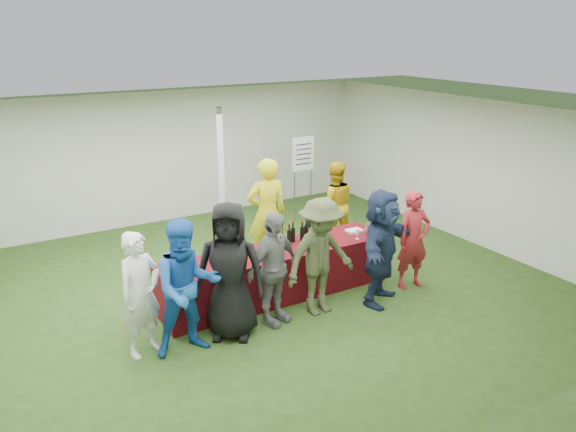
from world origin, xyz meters
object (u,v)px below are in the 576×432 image
staff_pourer (267,213)px  customer_6 (413,240)px  serving_table (277,273)px  customer_1 (187,288)px  customer_0 (141,294)px  customer_5 (381,247)px  customer_2 (230,271)px  staff_back (334,204)px  customer_4 (320,257)px  dump_bucket (373,229)px  wine_list_sign (303,160)px  customer_3 (273,269)px

staff_pourer → customer_6: staff_pourer is taller
serving_table → customer_6: bearing=-21.4°
customer_1 → customer_6: bearing=6.1°
customer_0 → customer_5: bearing=-29.3°
customer_0 → customer_2: customer_2 is taller
serving_table → customer_0: size_ratio=2.23×
staff_back → customer_4: customer_4 is taller
staff_back → dump_bucket: bearing=101.7°
serving_table → staff_back: size_ratio=2.23×
staff_pourer → customer_4: (-0.14, -1.83, -0.09)m
customer_0 → serving_table: bearing=-9.2°
serving_table → staff_back: 2.36m
customer_5 → customer_6: customer_5 is taller
wine_list_sign → customer_6: bearing=-93.0°
customer_2 → customer_4: 1.37m
staff_back → customer_2: size_ratio=0.87×
dump_bucket → staff_pourer: size_ratio=0.14×
staff_back → customer_0: size_ratio=1.00×
wine_list_sign → customer_2: customer_2 is taller
staff_back → customer_1: customer_1 is taller
customer_5 → customer_3: bearing=139.8°
wine_list_sign → customer_4: bearing=-118.5°
customer_4 → customer_6: size_ratio=1.10×
customer_1 → customer_2: size_ratio=0.95×
customer_1 → customer_2: bearing=14.1°
wine_list_sign → serving_table: bearing=-128.5°
dump_bucket → staff_back: bearing=78.9°
staff_pourer → staff_back: size_ratio=1.17×
customer_4 → customer_5: 0.97m
serving_table → staff_back: bearing=33.3°
customer_1 → dump_bucket: bearing=15.6°
customer_1 → customer_3: 1.27m
customer_4 → customer_1: bearing=177.6°
wine_list_sign → staff_pourer: staff_pourer is taller
customer_3 → customer_4: (0.72, -0.07, 0.05)m
staff_back → customer_2: customer_2 is taller
customer_2 → customer_5: bearing=26.8°
staff_pourer → customer_0: (-2.63, -1.59, -0.14)m
customer_5 → customer_6: size_ratio=1.11×
wine_list_sign → customer_6: size_ratio=1.15×
customer_2 → customer_0: bearing=-156.1°
customer_4 → wine_list_sign: bearing=58.4°
serving_table → customer_3: bearing=-122.5°
staff_back → customer_5: 2.31m
dump_bucket → customer_3: (-2.08, -0.47, -0.04)m
customer_0 → customer_4: size_ratio=0.94×
customer_2 → wine_list_sign: bearing=79.1°
serving_table → customer_4: size_ratio=2.10×
dump_bucket → customer_2: 2.77m
dump_bucket → customer_0: 3.86m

